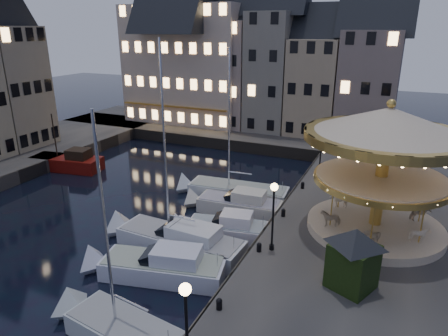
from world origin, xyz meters
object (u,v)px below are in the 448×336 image
at_px(motorboat_c, 175,239).
at_px(ticket_kiosk, 355,248).
at_px(bollard_d, 303,185).
at_px(motorboat_b, 156,267).
at_px(motorboat_a, 116,329).
at_px(carousel, 386,147).
at_px(motorboat_e, 234,205).
at_px(bollard_a, 219,303).
at_px(bollard_b, 259,247).
at_px(streetlamp_c, 321,146).
at_px(streetlamp_b, 273,207).
at_px(streetlamp_a, 186,319).
at_px(red_fishing_boat, 68,163).
at_px(motorboat_f, 232,191).
at_px(motorboat_d, 221,229).
at_px(bollard_c, 283,212).

relative_size(motorboat_c, ticket_kiosk, 3.44).
height_order(bollard_d, motorboat_b, motorboat_b).
distance_m(motorboat_b, ticket_kiosk, 10.95).
xyz_separation_m(motorboat_a, motorboat_c, (-1.63, 7.99, 0.14)).
bearing_deg(ticket_kiosk, carousel, 84.95).
bearing_deg(motorboat_a, carousel, 52.92).
relative_size(motorboat_a, ticket_kiosk, 3.06).
bearing_deg(motorboat_e, ticket_kiosk, -39.49).
bearing_deg(ticket_kiosk, bollard_a, -141.32).
bearing_deg(bollard_b, ticket_kiosk, -13.42).
distance_m(streetlamp_c, motorboat_b, 18.22).
distance_m(streetlamp_c, bollard_b, 14.22).
height_order(streetlamp_b, streetlamp_c, same).
bearing_deg(streetlamp_a, streetlamp_c, 90.00).
distance_m(bollard_b, red_fishing_boat, 25.09).
xyz_separation_m(red_fishing_boat, carousel, (29.31, -3.53, 6.16)).
bearing_deg(motorboat_c, motorboat_f, 89.71).
bearing_deg(motorboat_b, bollard_d, 69.08).
relative_size(motorboat_b, ticket_kiosk, 2.22).
bearing_deg(ticket_kiosk, motorboat_b, -170.76).
bearing_deg(motorboat_a, bollard_a, 29.57).
distance_m(motorboat_b, motorboat_d, 5.83).
xyz_separation_m(bollard_a, motorboat_e, (-4.37, 12.20, -0.96)).
bearing_deg(motorboat_d, bollard_d, 65.07).
bearing_deg(bollard_c, streetlamp_b, -82.41).
bearing_deg(motorboat_b, motorboat_a, -78.17).
relative_size(streetlamp_b, ticket_kiosk, 1.13).
bearing_deg(ticket_kiosk, red_fishing_boat, 160.46).
relative_size(streetlamp_c, motorboat_f, 0.34).
bearing_deg(bollard_b, motorboat_e, 123.11).
distance_m(bollard_b, motorboat_a, 8.92).
relative_size(motorboat_b, motorboat_d, 1.26).
bearing_deg(bollard_d, bollard_b, -90.00).
bearing_deg(motorboat_b, bollard_c, 57.12).
xyz_separation_m(bollard_c, ticket_kiosk, (5.29, -6.26, 1.88)).
bearing_deg(carousel, motorboat_e, 172.79).
bearing_deg(bollard_b, motorboat_f, 121.55).
xyz_separation_m(streetlamp_b, motorboat_c, (-6.35, -0.35, -3.34)).
distance_m(bollard_c, bollard_d, 5.50).
height_order(streetlamp_a, streetlamp_b, same).
relative_size(bollard_b, motorboat_c, 0.05).
relative_size(streetlamp_a, bollard_a, 7.32).
height_order(motorboat_f, red_fishing_boat, motorboat_f).
xyz_separation_m(streetlamp_a, carousel, (5.28, 14.90, 2.83)).
distance_m(motorboat_f, ticket_kiosk, 15.53).
height_order(motorboat_b, motorboat_c, motorboat_c).
bearing_deg(streetlamp_c, bollard_c, -93.81).
height_order(streetlamp_b, motorboat_e, streetlamp_b).
relative_size(streetlamp_b, bollard_c, 7.32).
bearing_deg(motorboat_d, motorboat_b, -104.97).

